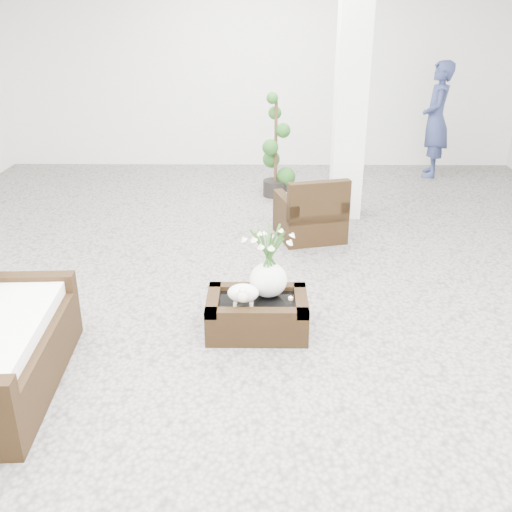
{
  "coord_description": "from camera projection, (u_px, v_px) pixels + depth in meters",
  "views": [
    {
      "loc": [
        0.05,
        -5.08,
        2.79
      ],
      "look_at": [
        0.0,
        -0.1,
        0.62
      ],
      "focal_mm": 41.52,
      "sensor_mm": 36.0,
      "label": 1
    }
  ],
  "objects": [
    {
      "name": "ground",
      "position": [
        256.0,
        310.0,
        5.77
      ],
      "size": [
        11.0,
        11.0,
        0.0
      ],
      "primitive_type": "plane",
      "color": "gray",
      "rests_on": "ground"
    },
    {
      "name": "column",
      "position": [
        351.0,
        86.0,
        7.62
      ],
      "size": [
        0.4,
        0.4,
        3.5
      ],
      "primitive_type": "cube",
      "color": "white",
      "rests_on": "ground"
    },
    {
      "name": "coffee_table",
      "position": [
        257.0,
        316.0,
        5.35
      ],
      "size": [
        0.9,
        0.6,
        0.31
      ],
      "primitive_type": "cube",
      "color": "black",
      "rests_on": "ground"
    },
    {
      "name": "sheep_figurine",
      "position": [
        243.0,
        295.0,
        5.16
      ],
      "size": [
        0.28,
        0.23,
        0.21
      ],
      "primitive_type": "ellipsoid",
      "color": "white",
      "rests_on": "coffee_table"
    },
    {
      "name": "planter_narcissus",
      "position": [
        269.0,
        255.0,
        5.22
      ],
      "size": [
        0.44,
        0.44,
        0.8
      ],
      "primitive_type": null,
      "color": "white",
      "rests_on": "coffee_table"
    },
    {
      "name": "tealight",
      "position": [
        291.0,
        298.0,
        5.3
      ],
      "size": [
        0.04,
        0.04,
        0.03
      ],
      "primitive_type": "cylinder",
      "color": "white",
      "rests_on": "coffee_table"
    },
    {
      "name": "armchair",
      "position": [
        310.0,
        206.0,
        7.39
      ],
      "size": [
        0.92,
        0.9,
        0.81
      ],
      "primitive_type": "cube",
      "rotation": [
        0.0,
        0.0,
        3.39
      ],
      "color": "black",
      "rests_on": "ground"
    },
    {
      "name": "topiary",
      "position": [
        276.0,
        147.0,
        8.8
      ],
      "size": [
        0.41,
        0.41,
        1.53
      ],
      "primitive_type": null,
      "color": "#1E4917",
      "rests_on": "ground"
    },
    {
      "name": "shopper",
      "position": [
        436.0,
        120.0,
        9.79
      ],
      "size": [
        0.59,
        0.77,
        1.89
      ],
      "primitive_type": "imported",
      "rotation": [
        0.0,
        0.0,
        -1.79
      ],
      "color": "navy",
      "rests_on": "ground"
    }
  ]
}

